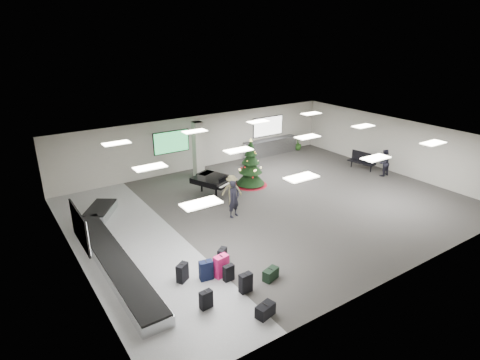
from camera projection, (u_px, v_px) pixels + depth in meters
ground at (273, 206)px, 19.33m from camera, size 18.00×18.00×0.00m
room_envelope at (259, 158)px, 18.82m from camera, size 18.02×14.02×3.21m
baggage_carousel at (111, 250)px, 15.11m from camera, size 2.28×9.71×0.43m
service_counter at (270, 147)px, 26.89m from camera, size 4.05×0.65×1.08m
suitcase_0 at (246, 283)px, 12.97m from camera, size 0.44×0.25×0.68m
suitcase_1 at (229, 273)px, 13.56m from camera, size 0.39×0.22×0.60m
pink_suitcase at (221, 266)px, 13.75m from camera, size 0.55×0.36×0.82m
suitcase_3 at (222, 256)px, 14.51m from camera, size 0.46×0.42×0.64m
navy_suitcase at (206, 270)px, 13.60m from camera, size 0.49×0.34×0.72m
suitcase_5 at (206, 300)px, 12.22m from camera, size 0.41×0.25×0.61m
green_duffel at (271, 274)px, 13.65m from camera, size 0.65×0.46×0.41m
suitcase_8 at (182, 272)px, 13.52m from camera, size 0.51×0.45×0.67m
black_duffel at (265, 310)px, 11.91m from camera, size 0.67×0.47×0.42m
christmas_tree at (251, 169)px, 21.59m from camera, size 1.85×1.85×2.63m
grand_piano at (213, 180)px, 20.38m from camera, size 2.11×2.36×1.11m
bench at (363, 160)px, 24.13m from camera, size 0.82×1.71×1.04m
traveler_a at (234, 199)px, 17.97m from camera, size 0.72×0.57×1.73m
traveler_b at (232, 190)px, 19.22m from camera, size 1.12×1.00×1.51m
traveler_bench at (384, 163)px, 23.02m from camera, size 0.77×0.60×1.56m
potted_plant_left at (247, 159)px, 24.78m from camera, size 0.62×0.59×0.87m
potted_plant_right at (298, 143)px, 28.03m from camera, size 0.67×0.67×0.91m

